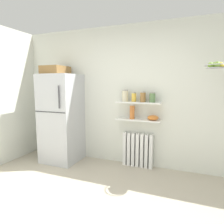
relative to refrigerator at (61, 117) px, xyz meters
name	(u,v)px	position (x,y,z in m)	size (l,w,h in m)	color
ground_plane	(92,205)	(1.26, -1.16, -0.89)	(7.04, 7.04, 0.00)	#B2A893
back_wall	(129,96)	(1.26, 0.39, 0.41)	(7.04, 0.10, 2.60)	silver
refrigerator	(61,117)	(0.00, 0.00, 0.00)	(0.68, 0.71, 1.87)	#B7BABF
radiator	(138,150)	(1.49, 0.26, -0.58)	(0.56, 0.12, 0.63)	white
wall_shelf_lower	(138,120)	(1.49, 0.23, -0.01)	(0.80, 0.22, 0.03)	white
wall_shelf_upper	(138,103)	(1.49, 0.23, 0.31)	(0.80, 0.22, 0.03)	white
storage_jar_0	(125,96)	(1.24, 0.23, 0.43)	(0.11, 0.11, 0.21)	beige
storage_jar_1	(134,97)	(1.41, 0.23, 0.41)	(0.08, 0.08, 0.17)	yellow
storage_jar_2	(143,97)	(1.58, 0.23, 0.41)	(0.10, 0.10, 0.19)	olive
storage_jar_3	(152,97)	(1.74, 0.23, 0.41)	(0.10, 0.10, 0.18)	#5B7F4C
vase	(132,112)	(1.38, 0.23, 0.13)	(0.09, 0.09, 0.24)	#CC7033
shelf_bowl	(153,118)	(1.76, 0.23, 0.05)	(0.20, 0.20, 0.09)	orange
hanging_fruit_basket	(216,65)	(2.67, -0.03, 0.90)	(0.33, 0.33, 0.10)	#B2B2B7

